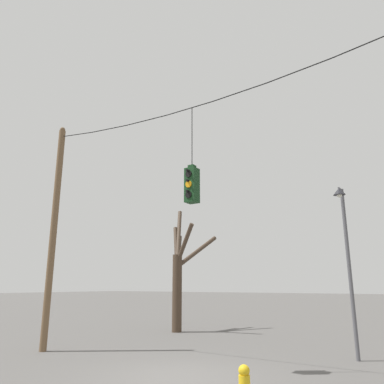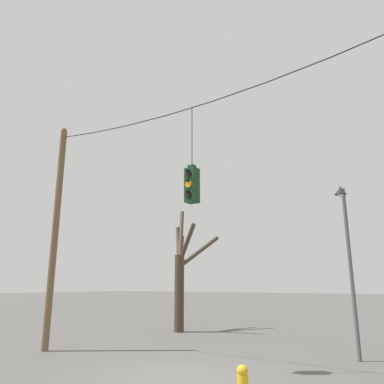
{
  "view_description": "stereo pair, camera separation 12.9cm",
  "coord_description": "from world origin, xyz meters",
  "views": [
    {
      "loc": [
        5.89,
        -8.38,
        2.24
      ],
      "look_at": [
        0.14,
        0.49,
        4.88
      ],
      "focal_mm": 35.0,
      "sensor_mm": 36.0,
      "label": 1
    },
    {
      "loc": [
        5.99,
        -8.31,
        2.24
      ],
      "look_at": [
        0.14,
        0.49,
        4.88
      ],
      "focal_mm": 35.0,
      "sensor_mm": 36.0,
      "label": 2
    }
  ],
  "objects": [
    {
      "name": "ground_plane",
      "position": [
        0.0,
        0.0,
        0.0
      ],
      "size": [
        200.0,
        200.0,
        0.0
      ],
      "primitive_type": "plane",
      "color": "#565451"
    },
    {
      "name": "utility_pole_left",
      "position": [
        -6.06,
        0.49,
        4.19
      ],
      "size": [
        0.25,
        0.25,
        8.39
      ],
      "color": "brown",
      "rests_on": "ground_plane"
    },
    {
      "name": "span_wire",
      "position": [
        0.0,
        0.49,
        7.71
      ],
      "size": [
        12.11,
        0.03,
        0.46
      ],
      "color": "black"
    },
    {
      "name": "traffic_light_near_left_pole",
      "position": [
        0.14,
        0.49,
        5.1
      ],
      "size": [
        0.34,
        0.58,
        3.0
      ],
      "color": "#143819"
    },
    {
      "name": "street_lamp",
      "position": [
        3.48,
        4.5,
        3.58
      ],
      "size": [
        0.39,
        0.68,
        5.39
      ],
      "color": "#515156",
      "rests_on": "ground_plane"
    },
    {
      "name": "bare_tree",
      "position": [
        -5.36,
        7.82,
        2.92
      ],
      "size": [
        2.43,
        3.13,
        6.42
      ],
      "color": "#423326",
      "rests_on": "ground_plane"
    }
  ]
}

